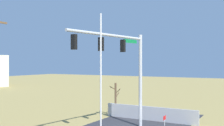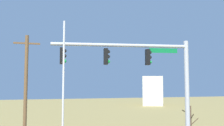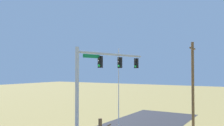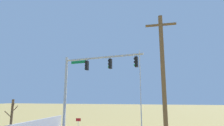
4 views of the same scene
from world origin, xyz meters
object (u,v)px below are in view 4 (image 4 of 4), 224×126
(open_sign, at_px, (78,121))
(flagpole, at_px, (141,91))
(bare_tree, at_px, (11,119))
(utility_pole, at_px, (164,81))
(signal_mast, at_px, (86,77))

(open_sign, bearing_deg, flagpole, 168.35)
(open_sign, bearing_deg, bare_tree, 61.64)
(flagpole, height_order, open_sign, flagpole)
(flagpole, relative_size, open_sign, 6.76)
(utility_pole, height_order, open_sign, utility_pole)
(signal_mast, distance_m, flagpole, 5.61)
(bare_tree, relative_size, open_sign, 2.75)
(utility_pole, relative_size, open_sign, 7.10)
(flagpole, bearing_deg, utility_pole, 105.15)
(flagpole, xyz_separation_m, open_sign, (7.09, -1.46, -3.22))
(signal_mast, height_order, bare_tree, signal_mast)
(flagpole, distance_m, open_sign, 7.92)
(flagpole, height_order, utility_pole, utility_pole)
(utility_pole, bearing_deg, signal_mast, -38.56)
(bare_tree, bearing_deg, flagpole, -155.49)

